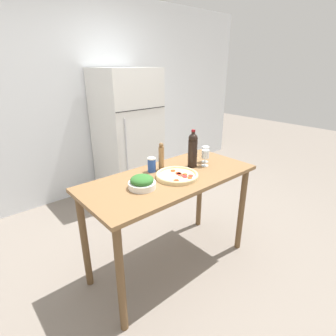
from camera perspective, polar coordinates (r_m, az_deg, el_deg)
name	(u,v)px	position (r m, az deg, el deg)	size (l,w,h in m)	color
ground_plane	(170,263)	(2.62, 0.51, -19.98)	(14.00, 14.00, 0.00)	slate
wall_back	(70,101)	(3.68, -20.60, 13.42)	(6.40, 0.06, 2.60)	silver
refrigerator	(127,134)	(3.66, -8.83, 7.33)	(0.74, 0.74, 1.71)	silver
prep_counter	(171,190)	(2.19, 0.57, -4.91)	(1.47, 0.66, 0.89)	brown
wine_bottle	(193,149)	(2.29, 5.40, 4.05)	(0.08, 0.08, 0.33)	black
wine_glass_near	(205,155)	(2.34, 8.14, 2.85)	(0.07, 0.07, 0.15)	silver
wine_glass_far	(205,151)	(2.44, 8.13, 3.59)	(0.07, 0.07, 0.15)	silver
pepper_mill	(161,157)	(2.22, -1.47, 2.44)	(0.05, 0.05, 0.24)	olive
salad_bowl	(142,182)	(1.92, -5.67, -3.13)	(0.20, 0.20, 0.10)	white
homemade_pizza	(177,175)	(2.11, 1.98, -1.60)	(0.34, 0.34, 0.04)	#DBC189
salt_canister	(152,165)	(2.21, -3.57, 0.73)	(0.07, 0.07, 0.12)	#284CA3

